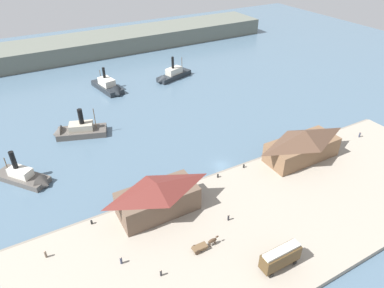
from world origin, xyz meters
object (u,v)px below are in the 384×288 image
(pedestrian_standing_center, at_px, (228,218))
(ferry_shed_central_terminal, at_px, (303,144))
(mooring_post_center_east, at_px, (92,222))
(ferry_moored_west, at_px, (27,178))
(ferry_approaching_west, at_px, (171,76))
(ferry_shed_west_terminal, at_px, (158,197))
(pedestrian_near_east_shed, at_px, (46,254))
(mooring_post_east, at_px, (244,166))
(ferry_approaching_east, at_px, (76,131))
(mooring_post_west, at_px, (218,176))
(pedestrian_at_waters_edge, at_px, (121,261))
(horse_cart, at_px, (204,245))
(pedestrian_near_west_shed, at_px, (360,135))
(street_tram, at_px, (280,257))
(pedestrian_near_cart, at_px, (161,273))
(ferry_mid_harbor, at_px, (110,87))

(pedestrian_standing_center, bearing_deg, ferry_shed_central_terminal, 17.74)
(mooring_post_center_east, bearing_deg, ferry_moored_west, 112.75)
(ferry_moored_west, bearing_deg, ferry_approaching_west, 34.60)
(ferry_shed_west_terminal, height_order, ferry_moored_west, ferry_shed_west_terminal)
(pedestrian_near_east_shed, relative_size, mooring_post_center_east, 1.92)
(ferry_shed_central_terminal, height_order, mooring_post_east, ferry_shed_central_terminal)
(ferry_approaching_east, bearing_deg, mooring_post_east, -49.64)
(mooring_post_west, bearing_deg, pedestrian_at_waters_edge, -156.64)
(horse_cart, xyz_separation_m, ferry_moored_west, (-27.40, 40.79, -0.85))
(pedestrian_at_waters_edge, height_order, pedestrian_near_east_shed, pedestrian_at_waters_edge)
(ferry_shed_west_terminal, height_order, pedestrian_near_west_shed, ferry_shed_west_terminal)
(street_tram, distance_m, pedestrian_at_waters_edge, 29.68)
(horse_cart, height_order, ferry_approaching_west, ferry_approaching_west)
(mooring_post_west, bearing_deg, mooring_post_center_east, -179.65)
(pedestrian_standing_center, bearing_deg, street_tram, -83.79)
(pedestrian_at_waters_edge, relative_size, ferry_approaching_east, 0.10)
(pedestrian_standing_center, bearing_deg, mooring_post_west, 65.77)
(pedestrian_near_west_shed, bearing_deg, pedestrian_at_waters_edge, -173.75)
(ferry_shed_central_terminal, distance_m, pedestrian_standing_center, 32.03)
(pedestrian_near_cart, distance_m, mooring_post_east, 38.06)
(horse_cart, relative_size, pedestrian_near_east_shed, 3.38)
(pedestrian_at_waters_edge, bearing_deg, mooring_post_center_east, 99.15)
(pedestrian_standing_center, xyz_separation_m, ferry_moored_west, (-35.86, 36.80, -0.64))
(pedestrian_near_west_shed, bearing_deg, street_tram, -155.68)
(ferry_moored_west, bearing_deg, ferry_approaching_east, 46.10)
(pedestrian_near_west_shed, bearing_deg, ferry_mid_harbor, 127.04)
(pedestrian_near_cart, bearing_deg, ferry_approaching_west, 62.37)
(ferry_approaching_east, bearing_deg, horse_cart, -79.00)
(pedestrian_near_west_shed, bearing_deg, mooring_post_center_east, 176.89)
(ferry_shed_west_terminal, distance_m, mooring_post_west, 18.74)
(pedestrian_at_waters_edge, xyz_separation_m, ferry_mid_harbor, (23.68, 79.79, -0.47))
(ferry_mid_harbor, bearing_deg, ferry_shed_west_terminal, -99.39)
(pedestrian_near_west_shed, bearing_deg, horse_cart, -168.11)
(pedestrian_standing_center, height_order, pedestrian_near_west_shed, pedestrian_near_west_shed)
(mooring_post_east, distance_m, ferry_approaching_west, 66.68)
(ferry_moored_west, bearing_deg, pedestrian_standing_center, -45.74)
(horse_cart, xyz_separation_m, mooring_post_center_east, (-17.58, 17.37, -0.47))
(horse_cart, relative_size, mooring_post_east, 6.48)
(pedestrian_near_west_shed, relative_size, mooring_post_east, 1.98)
(pedestrian_standing_center, relative_size, ferry_approaching_east, 0.09)
(street_tram, bearing_deg, pedestrian_near_cart, 156.18)
(horse_cart, relative_size, pedestrian_near_cart, 3.82)
(pedestrian_near_west_shed, xyz_separation_m, mooring_post_center_east, (-79.55, 4.32, -0.36))
(horse_cart, bearing_deg, mooring_post_center_east, 135.34)
(pedestrian_near_west_shed, bearing_deg, pedestrian_near_east_shed, -179.99)
(pedestrian_near_east_shed, height_order, mooring_post_west, pedestrian_near_east_shed)
(pedestrian_standing_center, distance_m, ferry_moored_west, 51.39)
(pedestrian_near_east_shed, bearing_deg, ferry_shed_west_terminal, 2.24)
(pedestrian_at_waters_edge, xyz_separation_m, pedestrian_near_cart, (5.39, -6.10, -0.11))
(ferry_shed_central_terminal, distance_m, pedestrian_at_waters_edge, 55.16)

